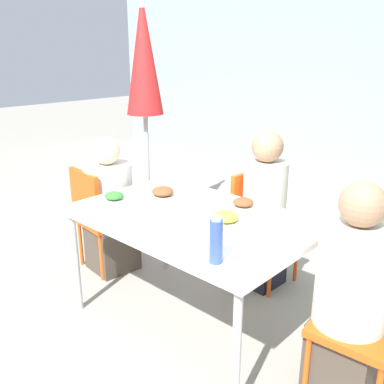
% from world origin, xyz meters
% --- Properties ---
extents(ground_plane, '(24.00, 24.00, 0.00)m').
position_xyz_m(ground_plane, '(0.00, 0.00, 0.00)').
color(ground_plane, gray).
extents(dining_table, '(1.48, 0.97, 0.76)m').
position_xyz_m(dining_table, '(0.00, 0.00, 0.71)').
color(dining_table, white).
rests_on(dining_table, ground).
extents(chair_left, '(0.44, 0.44, 0.85)m').
position_xyz_m(chair_left, '(-1.05, 0.03, 0.49)').
color(chair_left, '#E54C14').
rests_on(chair_left, ground).
extents(person_left, '(0.37, 0.37, 1.10)m').
position_xyz_m(person_left, '(-0.99, 0.10, 0.51)').
color(person_left, '#473D33').
rests_on(person_left, ground).
extents(chair_right, '(0.43, 0.43, 0.85)m').
position_xyz_m(chair_right, '(1.03, 0.16, 0.49)').
color(chair_right, '#E54C14').
rests_on(chair_right, ground).
extents(person_right, '(0.35, 0.35, 1.16)m').
position_xyz_m(person_right, '(0.99, 0.08, 0.55)').
color(person_right, '#473D33').
rests_on(person_right, ground).
extents(chair_far, '(0.42, 0.42, 0.85)m').
position_xyz_m(chair_far, '(-0.03, 0.79, 0.49)').
color(chair_far, '#E54C14').
rests_on(chair_far, ground).
extents(person_far, '(0.32, 0.32, 1.19)m').
position_xyz_m(person_far, '(0.04, 0.73, 0.57)').
color(person_far, black).
rests_on(person_far, ground).
extents(closed_umbrella, '(0.36, 0.36, 2.20)m').
position_xyz_m(closed_umbrella, '(-1.33, 0.81, 1.58)').
color(closed_umbrella, '#333333').
rests_on(closed_umbrella, ground).
extents(plate_0, '(0.24, 0.24, 0.07)m').
position_xyz_m(plate_0, '(0.15, 0.31, 0.78)').
color(plate_0, white).
rests_on(plate_0, dining_table).
extents(plate_1, '(0.23, 0.23, 0.06)m').
position_xyz_m(plate_1, '(-0.55, -0.17, 0.78)').
color(plate_1, white).
rests_on(plate_1, dining_table).
extents(plate_2, '(0.27, 0.27, 0.07)m').
position_xyz_m(plate_2, '(0.23, 0.04, 0.79)').
color(plate_2, white).
rests_on(plate_2, dining_table).
extents(plate_3, '(0.27, 0.27, 0.07)m').
position_xyz_m(plate_3, '(-0.37, 0.11, 0.79)').
color(plate_3, white).
rests_on(plate_3, dining_table).
extents(bottle, '(0.07, 0.07, 0.23)m').
position_xyz_m(bottle, '(0.50, -0.37, 0.87)').
color(bottle, '#334C8E').
rests_on(bottle, dining_table).
extents(drinking_cup, '(0.08, 0.08, 0.10)m').
position_xyz_m(drinking_cup, '(0.09, -0.35, 0.81)').
color(drinking_cup, white).
rests_on(drinking_cup, dining_table).
extents(salad_bowl, '(0.15, 0.15, 0.05)m').
position_xyz_m(salad_bowl, '(-0.38, 0.39, 0.78)').
color(salad_bowl, white).
rests_on(salad_bowl, dining_table).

